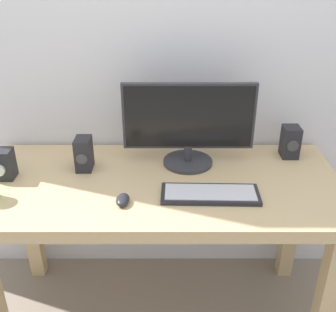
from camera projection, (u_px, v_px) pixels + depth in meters
ground_plane at (160, 308)px, 2.10m from camera, size 6.00×6.00×0.00m
desk at (159, 201)px, 1.80m from camera, size 1.60×0.72×0.78m
monitor at (188, 123)px, 1.81m from camera, size 0.60×0.23×0.39m
keyboard_primary at (210, 194)px, 1.64m from camera, size 0.40×0.16×0.02m
mouse at (122, 200)px, 1.58m from camera, size 0.06×0.09×0.03m
speaker_right at (290, 142)px, 1.93m from camera, size 0.08×0.10×0.15m
speaker_left at (83, 154)px, 1.81m from camera, size 0.07×0.10×0.15m
audio_controller at (2, 164)px, 1.74m from camera, size 0.10×0.09×0.14m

